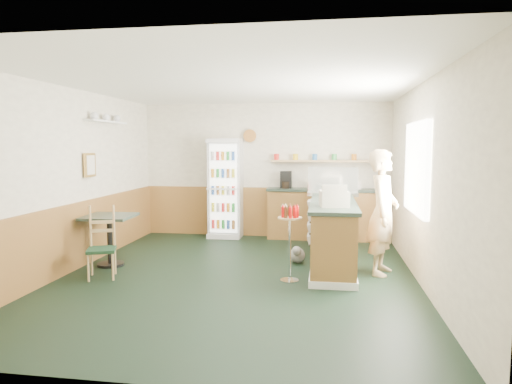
% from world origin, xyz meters
% --- Properties ---
extents(ground, '(6.00, 6.00, 0.00)m').
position_xyz_m(ground, '(0.00, 0.00, 0.00)').
color(ground, black).
rests_on(ground, ground).
extents(room_envelope, '(5.04, 6.02, 2.72)m').
position_xyz_m(room_envelope, '(-0.23, 0.73, 1.52)').
color(room_envelope, '#EDE5CA').
rests_on(room_envelope, ground).
extents(service_counter, '(0.68, 3.01, 1.01)m').
position_xyz_m(service_counter, '(1.35, 1.07, 0.46)').
color(service_counter, '#A17334').
rests_on(service_counter, ground).
extents(back_counter, '(2.24, 0.42, 1.69)m').
position_xyz_m(back_counter, '(1.19, 2.80, 0.55)').
color(back_counter, '#A17334').
rests_on(back_counter, ground).
extents(drinks_fridge, '(0.66, 0.54, 1.99)m').
position_xyz_m(drinks_fridge, '(-0.77, 2.74, 0.99)').
color(drinks_fridge, silver).
rests_on(drinks_fridge, ground).
extents(display_case, '(0.84, 0.44, 0.48)m').
position_xyz_m(display_case, '(1.35, 1.64, 1.25)').
color(display_case, silver).
rests_on(display_case, service_counter).
extents(cash_register, '(0.43, 0.44, 0.22)m').
position_xyz_m(cash_register, '(1.35, 0.18, 1.12)').
color(cash_register, beige).
rests_on(cash_register, service_counter).
extents(shopkeeper, '(0.58, 0.70, 1.80)m').
position_xyz_m(shopkeeper, '(2.05, 0.47, 0.90)').
color(shopkeeper, tan).
rests_on(shopkeeper, ground).
extents(condiment_stand, '(0.33, 0.33, 1.04)m').
position_xyz_m(condiment_stand, '(0.76, -0.10, 0.71)').
color(condiment_stand, silver).
rests_on(condiment_stand, ground).
extents(newspaper_rack, '(0.09, 0.46, 0.73)m').
position_xyz_m(newspaper_rack, '(0.99, 1.29, 0.59)').
color(newspaper_rack, black).
rests_on(newspaper_rack, ground).
extents(cafe_table, '(0.76, 0.76, 0.79)m').
position_xyz_m(cafe_table, '(-2.05, 0.29, 0.56)').
color(cafe_table, black).
rests_on(cafe_table, ground).
extents(cafe_chair, '(0.48, 0.49, 1.01)m').
position_xyz_m(cafe_chair, '(-1.86, -0.26, 0.53)').
color(cafe_chair, black).
rests_on(cafe_chair, ground).
extents(dog_doorstop, '(0.25, 0.32, 0.30)m').
position_xyz_m(dog_doorstop, '(0.80, 0.87, 0.14)').
color(dog_doorstop, gray).
rests_on(dog_doorstop, ground).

